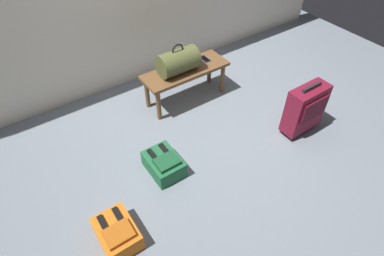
# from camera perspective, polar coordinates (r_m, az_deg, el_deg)

# --- Properties ---
(ground_plane) EXTENTS (6.60, 6.60, 0.00)m
(ground_plane) POSITION_cam_1_polar(r_m,az_deg,el_deg) (3.22, 4.08, -3.71)
(ground_plane) COLOR slate
(bench) EXTENTS (1.00, 0.36, 0.42)m
(bench) POSITION_cam_1_polar(r_m,az_deg,el_deg) (3.59, -1.18, 9.79)
(bench) COLOR brown
(bench) RESTS_ON ground
(duffel_bag_olive) EXTENTS (0.44, 0.26, 0.34)m
(duffel_bag_olive) POSITION_cam_1_polar(r_m,az_deg,el_deg) (3.44, -2.53, 12.00)
(duffel_bag_olive) COLOR #51562D
(duffel_bag_olive) RESTS_ON bench
(cell_phone) EXTENTS (0.07, 0.14, 0.01)m
(cell_phone) POSITION_cam_1_polar(r_m,az_deg,el_deg) (3.73, 2.36, 12.45)
(cell_phone) COLOR #191E4C
(cell_phone) RESTS_ON bench
(suitcase_upright_burgundy) EXTENTS (0.43, 0.21, 0.59)m
(suitcase_upright_burgundy) POSITION_cam_1_polar(r_m,az_deg,el_deg) (3.39, 19.90, 3.37)
(suitcase_upright_burgundy) COLOR maroon
(suitcase_upright_burgundy) RESTS_ON ground
(backpack_orange) EXTENTS (0.28, 0.38, 0.21)m
(backpack_orange) POSITION_cam_1_polar(r_m,az_deg,el_deg) (2.64, -13.45, -18.13)
(backpack_orange) COLOR orange
(backpack_orange) RESTS_ON ground
(backpack_green) EXTENTS (0.28, 0.38, 0.21)m
(backpack_green) POSITION_cam_1_polar(r_m,az_deg,el_deg) (2.97, -5.13, -6.52)
(backpack_green) COLOR #1E6038
(backpack_green) RESTS_ON ground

